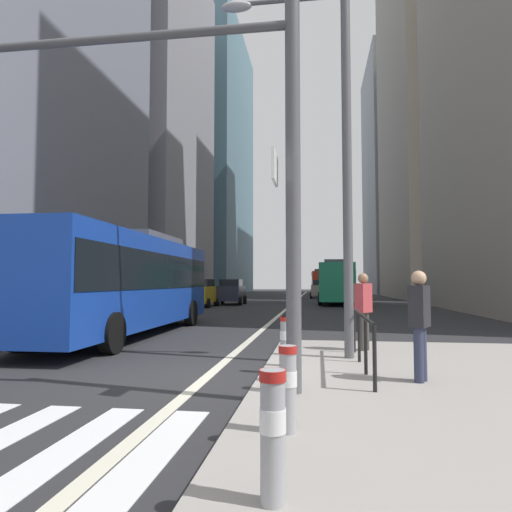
{
  "coord_description": "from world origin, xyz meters",
  "views": [
    {
      "loc": [
        2.0,
        -8.22,
        1.72
      ],
      "look_at": [
        -3.85,
        33.95,
        4.23
      ],
      "focal_mm": 31.25,
      "sensor_mm": 36.0,
      "label": 1
    }
  ],
  "objects_px": {
    "car_receding_near": "(337,289)",
    "car_receding_far": "(319,289)",
    "city_bus_red_receding": "(336,281)",
    "pedestrian_waiting": "(420,319)",
    "car_oncoming_far": "(200,293)",
    "pedestrian_walking": "(363,307)",
    "bollard_back": "(285,338)",
    "bollard_front": "(273,429)",
    "bollard_left": "(288,384)",
    "bollard_right": "(293,352)",
    "city_bus_blue_oncoming": "(126,278)",
    "car_oncoming_mid": "(231,292)",
    "street_lamp_post": "(346,115)",
    "traffic_signal_gantry": "(143,124)",
    "sedan_white_oncoming": "(35,305)",
    "city_bus_red_distant": "(321,281)"
  },
  "relations": [
    {
      "from": "city_bus_blue_oncoming",
      "to": "car_oncoming_mid",
      "type": "distance_m",
      "value": 20.24
    },
    {
      "from": "bollard_back",
      "to": "pedestrian_walking",
      "type": "distance_m",
      "value": 2.76
    },
    {
      "from": "city_bus_blue_oncoming",
      "to": "car_oncoming_far",
      "type": "distance_m",
      "value": 17.01
    },
    {
      "from": "bollard_right",
      "to": "car_receding_far",
      "type": "bearing_deg",
      "value": 89.21
    },
    {
      "from": "car_receding_near",
      "to": "car_receding_far",
      "type": "distance_m",
      "value": 1.89
    },
    {
      "from": "bollard_right",
      "to": "city_bus_red_receding",
      "type": "bearing_deg",
      "value": 86.45
    },
    {
      "from": "city_bus_blue_oncoming",
      "to": "car_oncoming_mid",
      "type": "relative_size",
      "value": 2.58
    },
    {
      "from": "car_oncoming_far",
      "to": "bollard_front",
      "type": "distance_m",
      "value": 28.42
    },
    {
      "from": "city_bus_red_receding",
      "to": "bollard_right",
      "type": "distance_m",
      "value": 29.77
    },
    {
      "from": "car_oncoming_far",
      "to": "pedestrian_waiting",
      "type": "distance_m",
      "value": 25.12
    },
    {
      "from": "street_lamp_post",
      "to": "bollard_right",
      "type": "relative_size",
      "value": 9.65
    },
    {
      "from": "city_bus_red_distant",
      "to": "pedestrian_walking",
      "type": "height_order",
      "value": "city_bus_red_distant"
    },
    {
      "from": "city_bus_red_receding",
      "to": "traffic_signal_gantry",
      "type": "distance_m",
      "value": 30.73
    },
    {
      "from": "bollard_right",
      "to": "pedestrian_walking",
      "type": "distance_m",
      "value": 3.82
    },
    {
      "from": "street_lamp_post",
      "to": "bollard_left",
      "type": "bearing_deg",
      "value": -101.35
    },
    {
      "from": "bollard_back",
      "to": "pedestrian_waiting",
      "type": "distance_m",
      "value": 2.49
    },
    {
      "from": "bollard_front",
      "to": "pedestrian_waiting",
      "type": "bearing_deg",
      "value": 65.27
    },
    {
      "from": "city_bus_red_receding",
      "to": "traffic_signal_gantry",
      "type": "bearing_deg",
      "value": -97.66
    },
    {
      "from": "sedan_white_oncoming",
      "to": "city_bus_red_receding",
      "type": "height_order",
      "value": "city_bus_red_receding"
    },
    {
      "from": "bollard_left",
      "to": "bollard_right",
      "type": "height_order",
      "value": "bollard_left"
    },
    {
      "from": "car_receding_far",
      "to": "pedestrian_waiting",
      "type": "bearing_deg",
      "value": -88.0
    },
    {
      "from": "bollard_front",
      "to": "bollard_right",
      "type": "distance_m",
      "value": 3.88
    },
    {
      "from": "car_oncoming_mid",
      "to": "pedestrian_walking",
      "type": "bearing_deg",
      "value": -71.71
    },
    {
      "from": "traffic_signal_gantry",
      "to": "city_bus_red_distant",
      "type": "bearing_deg",
      "value": 86.73
    },
    {
      "from": "city_bus_red_receding",
      "to": "street_lamp_post",
      "type": "distance_m",
      "value": 27.52
    },
    {
      "from": "car_receding_near",
      "to": "bollard_back",
      "type": "distance_m",
      "value": 40.16
    },
    {
      "from": "car_oncoming_mid",
      "to": "traffic_signal_gantry",
      "type": "distance_m",
      "value": 27.94
    },
    {
      "from": "car_oncoming_far",
      "to": "bollard_back",
      "type": "distance_m",
      "value": 23.35
    },
    {
      "from": "car_oncoming_mid",
      "to": "bollard_left",
      "type": "bearing_deg",
      "value": -77.74
    },
    {
      "from": "sedan_white_oncoming",
      "to": "car_receding_near",
      "type": "xyz_separation_m",
      "value": [
        10.92,
        35.51,
        -0.0
      ]
    },
    {
      "from": "city_bus_blue_oncoming",
      "to": "traffic_signal_gantry",
      "type": "relative_size",
      "value": 1.61
    },
    {
      "from": "city_bus_blue_oncoming",
      "to": "bollard_right",
      "type": "height_order",
      "value": "city_bus_blue_oncoming"
    },
    {
      "from": "car_oncoming_far",
      "to": "bollard_left",
      "type": "distance_m",
      "value": 26.97
    },
    {
      "from": "bollard_left",
      "to": "pedestrian_waiting",
      "type": "xyz_separation_m",
      "value": [
        1.92,
        2.67,
        0.48
      ]
    },
    {
      "from": "city_bus_red_receding",
      "to": "pedestrian_walking",
      "type": "relative_size",
      "value": 6.62
    },
    {
      "from": "car_receding_far",
      "to": "street_lamp_post",
      "type": "xyz_separation_m",
      "value": [
        0.47,
        -39.01,
        4.29
      ]
    },
    {
      "from": "bollard_left",
      "to": "city_bus_blue_oncoming",
      "type": "bearing_deg",
      "value": 123.06
    },
    {
      "from": "bollard_back",
      "to": "pedestrian_waiting",
      "type": "bearing_deg",
      "value": -25.23
    },
    {
      "from": "street_lamp_post",
      "to": "car_receding_far",
      "type": "bearing_deg",
      "value": 90.69
    },
    {
      "from": "sedan_white_oncoming",
      "to": "city_bus_red_distant",
      "type": "xyz_separation_m",
      "value": [
        9.31,
        47.58,
        0.85
      ]
    },
    {
      "from": "city_bus_red_receding",
      "to": "pedestrian_waiting",
      "type": "bearing_deg",
      "value": -89.69
    },
    {
      "from": "city_bus_blue_oncoming",
      "to": "pedestrian_walking",
      "type": "xyz_separation_m",
      "value": [
        7.18,
        -3.07,
        -0.69
      ]
    },
    {
      "from": "bollard_front",
      "to": "pedestrian_waiting",
      "type": "xyz_separation_m",
      "value": [
        1.93,
        4.18,
        0.46
      ]
    },
    {
      "from": "street_lamp_post",
      "to": "pedestrian_waiting",
      "type": "relative_size",
      "value": 4.57
    },
    {
      "from": "bollard_right",
      "to": "bollard_back",
      "type": "height_order",
      "value": "bollard_back"
    },
    {
      "from": "car_oncoming_far",
      "to": "pedestrian_walking",
      "type": "distance_m",
      "value": 21.98
    },
    {
      "from": "street_lamp_post",
      "to": "pedestrian_waiting",
      "type": "bearing_deg",
      "value": -65.38
    },
    {
      "from": "bollard_front",
      "to": "bollard_back",
      "type": "distance_m",
      "value": 5.23
    },
    {
      "from": "city_bus_blue_oncoming",
      "to": "sedan_white_oncoming",
      "type": "xyz_separation_m",
      "value": [
        -2.73,
        -0.66,
        -0.85
      ]
    },
    {
      "from": "city_bus_red_receding",
      "to": "pedestrian_waiting",
      "type": "distance_m",
      "value": 29.39
    }
  ]
}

